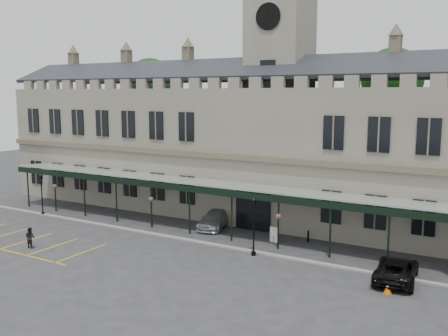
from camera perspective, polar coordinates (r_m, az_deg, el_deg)
The scene contains 17 objects.
ground at distance 34.12m, azimuth -5.18°, elevation -11.33°, with size 140.00×140.00×0.00m, color #2F2F32.
station_building at distance 46.25m, azimuth 6.20°, elevation 2.16°, with size 60.00×10.36×17.30m.
clock_tower at distance 46.07m, azimuth 6.38°, elevation 10.40°, with size 5.60×5.60×24.80m.
canopy at distance 39.49m, azimuth 1.07°, elevation -4.89°, with size 50.00×4.10×4.30m.
kerb at distance 38.47m, azimuth -0.38°, elevation -8.88°, with size 60.00×0.40×0.12m, color gray.
parking_markings at distance 42.52m, azimuth -22.14°, elevation -7.90°, with size 16.00×6.00×0.01m, color gold, non-canonical shape.
tree_behind_left at distance 65.32m, azimuth -8.42°, elevation 9.55°, with size 6.00×6.00×16.00m.
tree_behind_mid at distance 52.20m, azimuth 18.67°, elevation 9.47°, with size 6.00×6.00×16.00m.
lamp_post_left at distance 50.65m, azimuth -20.12°, elevation -2.38°, with size 0.39×0.39×4.10m.
lamp_post_mid at distance 35.85m, azimuth 3.43°, elevation -5.99°, with size 0.41×0.41×4.38m.
traffic_cone at distance 31.40m, azimuth 18.22°, elevation -12.84°, with size 0.47×0.47×0.75m.
sign_board at distance 39.56m, azimuth 5.72°, elevation -7.61°, with size 0.72×0.13×1.23m.
bollard_left at distance 43.39m, azimuth -0.23°, elevation -6.36°, with size 0.15×0.15×0.83m, color black.
bollard_right at distance 40.06m, azimuth 9.59°, elevation -7.70°, with size 0.16×0.16×0.90m, color black.
car_taxi at distance 43.61m, azimuth -1.05°, elevation -5.87°, with size 2.03×4.99×1.45m, color #A0A3A8.
car_van at distance 33.46m, azimuth 19.10°, elevation -10.89°, with size 2.38×5.15×1.43m, color black.
person_b at distance 40.72m, azimuth -21.28°, elevation -7.41°, with size 0.77×0.60×1.59m, color black.
Camera 1 is at (18.71, -26.08, 11.60)m, focal length 40.00 mm.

